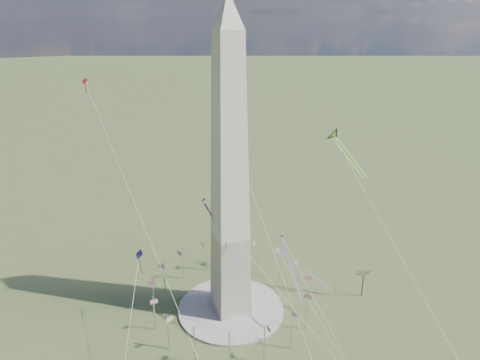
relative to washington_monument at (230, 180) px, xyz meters
name	(u,v)px	position (x,y,z in m)	size (l,w,h in m)	color
ground	(231,309)	(0.00, 0.00, -47.95)	(2000.00, 2000.00, 0.00)	#526532
plaza	(231,308)	(0.00, 0.00, -47.55)	(36.00, 36.00, 0.80)	beige
washington_monument	(230,180)	(0.00, 0.00, 0.00)	(15.56, 15.56, 100.00)	#ADA291
flagpole_ring	(231,292)	(0.00, 0.00, -40.68)	(54.40, 54.40, 13.00)	silver
tree_near	(364,275)	(46.11, -11.19, -39.24)	(6.98, 6.98, 12.22)	#4A3C2D
kite_delta_black	(336,138)	(40.50, 4.34, 7.56)	(7.82, 17.18, 13.99)	black
kite_diamond_purple	(140,257)	(-28.14, 5.01, -23.22)	(1.69, 3.05, 9.57)	navy
kite_streamer_left	(289,259)	(16.91, -8.39, -27.12)	(3.83, 19.42, 13.36)	red
kite_streamer_mid	(216,223)	(-4.17, 0.98, -14.30)	(6.43, 21.99, 15.32)	red
kite_streamer_right	(295,262)	(25.92, 2.34, -36.71)	(17.66, 15.54, 15.26)	red
kite_small_red	(85,82)	(-35.67, 37.60, 25.90)	(1.88, 1.67, 5.08)	red
kite_small_white	(226,118)	(15.33, 43.02, 8.15)	(1.81, 1.57, 4.64)	white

